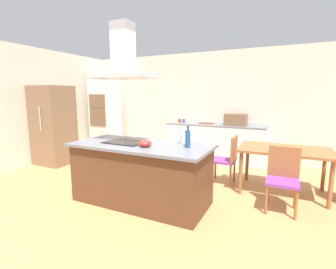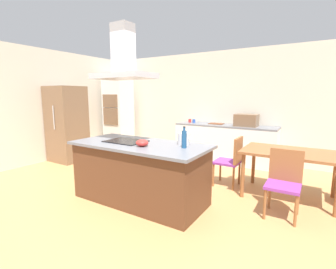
{
  "view_description": "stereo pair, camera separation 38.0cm",
  "coord_description": "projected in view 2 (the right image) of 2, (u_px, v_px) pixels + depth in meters",
  "views": [
    {
      "loc": [
        1.9,
        -2.98,
        1.61
      ],
      "look_at": [
        0.25,
        0.4,
        1.0
      ],
      "focal_mm": 25.95,
      "sensor_mm": 36.0,
      "label": 1
    },
    {
      "loc": [
        2.23,
        -2.79,
        1.61
      ],
      "look_at": [
        0.25,
        0.4,
        1.0
      ],
      "focal_mm": 25.95,
      "sensor_mm": 36.0,
      "label": 2
    }
  ],
  "objects": [
    {
      "name": "refrigerator",
      "position": [
        67.0,
        124.0,
        5.93
      ],
      "size": [
        0.8,
        0.73,
        1.82
      ],
      "color": "brown",
      "rests_on": "ground"
    },
    {
      "name": "wall_back",
      "position": [
        218.0,
        105.0,
        6.27
      ],
      "size": [
        7.2,
        0.1,
        2.7
      ],
      "primitive_type": "cube",
      "color": "beige",
      "rests_on": "ground"
    },
    {
      "name": "coffee_mug_red",
      "position": [
        190.0,
        121.0,
        6.37
      ],
      "size": [
        0.08,
        0.08,
        0.09
      ],
      "primitive_type": "cylinder",
      "color": "red",
      "rests_on": "back_counter"
    },
    {
      "name": "ground",
      "position": [
        186.0,
        174.0,
        5.02
      ],
      "size": [
        16.0,
        16.0,
        0.0
      ],
      "primitive_type": "plane",
      "color": "tan"
    },
    {
      "name": "chair_at_left_end",
      "position": [
        232.0,
        158.0,
        4.27
      ],
      "size": [
        0.42,
        0.42,
        0.89
      ],
      "color": "purple",
      "rests_on": "ground"
    },
    {
      "name": "mixing_bowl",
      "position": [
        142.0,
        143.0,
        3.4
      ],
      "size": [
        0.18,
        0.18,
        0.1
      ],
      "primitive_type": "ellipsoid",
      "color": "red",
      "rests_on": "kitchen_island"
    },
    {
      "name": "wall_left",
      "position": [
        57.0,
        105.0,
        6.18
      ],
      "size": [
        0.1,
        8.8,
        2.7
      ],
      "primitive_type": "cube",
      "color": "beige",
      "rests_on": "ground"
    },
    {
      "name": "dining_table",
      "position": [
        290.0,
        156.0,
        3.77
      ],
      "size": [
        1.4,
        0.9,
        0.75
      ],
      "color": "#995B33",
      "rests_on": "ground"
    },
    {
      "name": "chair_facing_island",
      "position": [
        284.0,
        179.0,
        3.24
      ],
      "size": [
        0.42,
        0.42,
        0.89
      ],
      "color": "purple",
      "rests_on": "ground"
    },
    {
      "name": "back_counter",
      "position": [
        224.0,
        143.0,
        5.93
      ],
      "size": [
        2.41,
        0.62,
        0.9
      ],
      "color": "white",
      "rests_on": "ground"
    },
    {
      "name": "tea_kettle",
      "position": [
        184.0,
        139.0,
        3.51
      ],
      "size": [
        0.22,
        0.17,
        0.2
      ],
      "color": "silver",
      "rests_on": "kitchen_island"
    },
    {
      "name": "countertop_microwave",
      "position": [
        246.0,
        120.0,
        5.57
      ],
      "size": [
        0.5,
        0.38,
        0.28
      ],
      "primitive_type": "cube",
      "color": "brown",
      "rests_on": "back_counter"
    },
    {
      "name": "range_hood",
      "position": [
        124.0,
        61.0,
        3.56
      ],
      "size": [
        0.9,
        0.55,
        0.78
      ],
      "color": "#ADADB2"
    },
    {
      "name": "cutting_board",
      "position": [
        216.0,
        124.0,
        6.02
      ],
      "size": [
        0.34,
        0.24,
        0.02
      ],
      "primitive_type": "cube",
      "color": "brown",
      "rests_on": "back_counter"
    },
    {
      "name": "kitchen_island",
      "position": [
        140.0,
        172.0,
        3.69
      ],
      "size": [
        2.09,
        0.96,
        0.9
      ],
      "color": "#59331E",
      "rests_on": "ground"
    },
    {
      "name": "wall_oven_stack",
      "position": [
        118.0,
        112.0,
        7.31
      ],
      "size": [
        0.7,
        0.66,
        2.2
      ],
      "color": "white",
      "rests_on": "ground"
    },
    {
      "name": "coffee_mug_blue",
      "position": [
        194.0,
        121.0,
        6.31
      ],
      "size": [
        0.08,
        0.08,
        0.09
      ],
      "primitive_type": "cylinder",
      "color": "#2D56B2",
      "rests_on": "back_counter"
    },
    {
      "name": "cooktop",
      "position": [
        126.0,
        141.0,
        3.75
      ],
      "size": [
        0.6,
        0.44,
        0.01
      ],
      "primitive_type": "cube",
      "color": "black",
      "rests_on": "kitchen_island"
    },
    {
      "name": "olive_oil_bottle",
      "position": [
        184.0,
        139.0,
        3.28
      ],
      "size": [
        0.07,
        0.07,
        0.3
      ],
      "color": "navy",
      "rests_on": "kitchen_island"
    }
  ]
}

